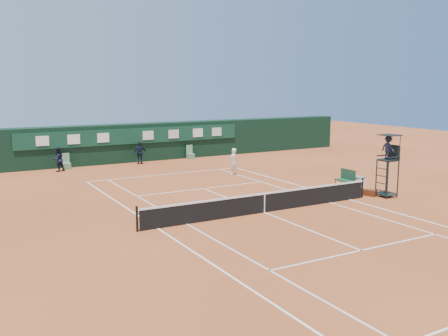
# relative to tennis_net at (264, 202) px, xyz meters

# --- Properties ---
(ground) EXTENTS (90.00, 90.00, 0.00)m
(ground) POSITION_rel_tennis_net_xyz_m (0.00, 0.00, -0.51)
(ground) COLOR #A85027
(ground) RESTS_ON ground
(court_lines) EXTENTS (11.05, 23.85, 0.01)m
(court_lines) POSITION_rel_tennis_net_xyz_m (0.00, 0.00, -0.50)
(court_lines) COLOR silver
(court_lines) RESTS_ON ground
(tennis_net) EXTENTS (12.90, 0.10, 1.10)m
(tennis_net) POSITION_rel_tennis_net_xyz_m (0.00, 0.00, 0.00)
(tennis_net) COLOR black
(tennis_net) RESTS_ON ground
(back_wall) EXTENTS (40.00, 1.65, 3.00)m
(back_wall) POSITION_rel_tennis_net_xyz_m (0.00, 18.74, 1.00)
(back_wall) COLOR black
(back_wall) RESTS_ON ground
(linesman_chair_left) EXTENTS (0.55, 0.50, 1.15)m
(linesman_chair_left) POSITION_rel_tennis_net_xyz_m (-5.50, 17.48, -0.19)
(linesman_chair_left) COLOR #56845B
(linesman_chair_left) RESTS_ON ground
(linesman_chair_right) EXTENTS (0.55, 0.50, 1.15)m
(linesman_chair_right) POSITION_rel_tennis_net_xyz_m (4.50, 17.48, -0.19)
(linesman_chair_right) COLOR #56835E
(linesman_chair_right) RESTS_ON ground
(umpire_chair) EXTENTS (0.96, 0.95, 3.42)m
(umpire_chair) POSITION_rel_tennis_net_xyz_m (7.71, -0.48, 1.95)
(umpire_chair) COLOR black
(umpire_chair) RESTS_ON ground
(player_bench) EXTENTS (0.56, 1.20, 1.10)m
(player_bench) POSITION_rel_tennis_net_xyz_m (7.53, 2.45, 0.09)
(player_bench) COLOR #1A4127
(player_bench) RESTS_ON ground
(tennis_bag) EXTENTS (0.72, 0.98, 0.34)m
(tennis_bag) POSITION_rel_tennis_net_xyz_m (7.09, 0.23, -0.34)
(tennis_bag) COLOR black
(tennis_bag) RESTS_ON ground
(cooler) EXTENTS (0.57, 0.57, 0.65)m
(cooler) POSITION_rel_tennis_net_xyz_m (8.27, 2.16, -0.18)
(cooler) COLOR silver
(cooler) RESTS_ON ground
(tennis_ball) EXTENTS (0.07, 0.07, 0.07)m
(tennis_ball) POSITION_rel_tennis_net_xyz_m (3.86, 5.91, -0.47)
(tennis_ball) COLOR #C3D431
(tennis_ball) RESTS_ON ground
(player) EXTENTS (0.79, 0.72, 1.80)m
(player) POSITION_rel_tennis_net_xyz_m (3.94, 9.59, 0.39)
(player) COLOR white
(player) RESTS_ON ground
(ball_kid_left) EXTENTS (1.02, 0.93, 1.72)m
(ball_kid_left) POSITION_rel_tennis_net_xyz_m (-6.21, 16.74, 0.35)
(ball_kid_left) COLOR black
(ball_kid_left) RESTS_ON ground
(ball_kid_right) EXTENTS (1.05, 0.51, 1.74)m
(ball_kid_right) POSITION_rel_tennis_net_xyz_m (-0.03, 17.03, 0.36)
(ball_kid_right) COLOR black
(ball_kid_right) RESTS_ON ground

